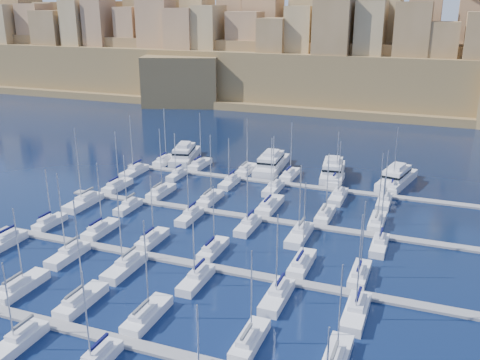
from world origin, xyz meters
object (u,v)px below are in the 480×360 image
at_px(sailboat_4, 250,340).
at_px(motor_yacht_c, 333,170).
at_px(motor_yacht_b, 271,163).
at_px(sailboat_2, 81,300).
at_px(motor_yacht_d, 397,177).
at_px(motor_yacht_a, 185,154).

distance_m(sailboat_4, motor_yacht_c, 70.54).
height_order(sailboat_4, motor_yacht_b, sailboat_4).
bearing_deg(sailboat_2, motor_yacht_c, 73.32).
relative_size(sailboat_2, motor_yacht_c, 0.91).
distance_m(motor_yacht_c, motor_yacht_d, 15.02).
xyz_separation_m(sailboat_4, motor_yacht_c, (-4.20, 70.41, 1.00)).
distance_m(sailboat_2, motor_yacht_c, 73.22).
xyz_separation_m(motor_yacht_a, motor_yacht_b, (24.17, 0.62, 0.00)).
height_order(sailboat_4, motor_yacht_c, sailboat_4).
distance_m(sailboat_2, motor_yacht_d, 78.63).
relative_size(sailboat_4, motor_yacht_c, 0.74).
height_order(motor_yacht_b, motor_yacht_c, same).
relative_size(sailboat_2, motor_yacht_b, 0.86).
bearing_deg(sailboat_2, sailboat_4, -0.62).
relative_size(motor_yacht_b, motor_yacht_d, 1.08).
xyz_separation_m(sailboat_2, motor_yacht_b, (5.24, 70.69, 0.96)).
distance_m(sailboat_2, sailboat_4, 25.21).
height_order(motor_yacht_c, motor_yacht_d, same).
distance_m(motor_yacht_b, motor_yacht_c, 15.78).
relative_size(sailboat_4, motor_yacht_d, 0.76).
relative_size(sailboat_4, motor_yacht_b, 0.70).
xyz_separation_m(motor_yacht_c, motor_yacht_d, (15.02, -0.26, 0.00)).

